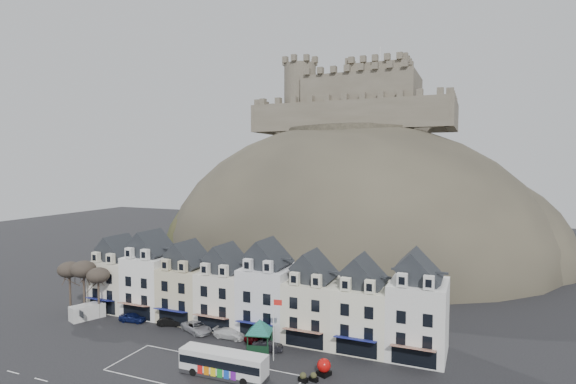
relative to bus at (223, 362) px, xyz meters
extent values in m
plane|color=black|center=(-4.55, -1.51, -1.59)|extent=(300.00, 300.00, 0.00)
cube|color=silver|center=(-2.55, -0.26, -1.59)|extent=(22.00, 7.50, 0.01)
cube|color=silver|center=(-28.35, 14.49, 2.41)|extent=(6.80, 8.00, 8.00)
cube|color=black|center=(-28.35, 14.49, 7.61)|extent=(6.80, 5.76, 2.80)
cube|color=silver|center=(-29.85, 10.89, 7.31)|extent=(1.20, 0.80, 1.60)
cube|color=silver|center=(-26.85, 10.89, 7.31)|extent=(1.20, 0.80, 1.60)
cube|color=black|center=(-28.35, 10.46, -0.29)|extent=(5.10, 0.06, 2.20)
cube|color=navy|center=(-28.35, 9.79, 1.01)|extent=(5.10, 1.29, 0.43)
cube|color=white|center=(-21.55, 14.49, 3.01)|extent=(6.80, 8.00, 9.20)
cube|color=black|center=(-21.55, 14.49, 8.81)|extent=(6.80, 5.76, 2.80)
cube|color=white|center=(-23.05, 10.89, 8.51)|extent=(1.20, 0.80, 1.60)
cube|color=white|center=(-20.05, 10.89, 8.51)|extent=(1.20, 0.80, 1.60)
cube|color=black|center=(-21.55, 10.46, -0.29)|extent=(5.10, 0.06, 2.20)
cube|color=maroon|center=(-21.55, 9.79, 1.01)|extent=(5.10, 1.29, 0.43)
cube|color=beige|center=(-14.75, 14.49, 2.41)|extent=(6.80, 8.00, 8.00)
cube|color=black|center=(-14.75, 14.49, 7.61)|extent=(6.80, 5.76, 2.80)
cube|color=beige|center=(-16.25, 10.89, 7.31)|extent=(1.20, 0.80, 1.60)
cube|color=beige|center=(-13.25, 10.89, 7.31)|extent=(1.20, 0.80, 1.60)
cube|color=black|center=(-14.75, 10.46, -0.29)|extent=(5.10, 0.06, 2.20)
cube|color=navy|center=(-14.75, 9.79, 1.01)|extent=(5.10, 1.29, 0.43)
cube|color=white|center=(-7.95, 14.49, 2.41)|extent=(6.80, 8.00, 8.00)
cube|color=black|center=(-7.95, 14.49, 7.61)|extent=(6.80, 5.76, 2.80)
cube|color=white|center=(-9.45, 10.89, 7.31)|extent=(1.20, 0.80, 1.60)
cube|color=white|center=(-6.45, 10.89, 7.31)|extent=(1.20, 0.80, 1.60)
cube|color=black|center=(-7.95, 10.46, -0.29)|extent=(5.10, 0.06, 2.20)
cube|color=maroon|center=(-7.95, 9.79, 1.01)|extent=(5.10, 1.29, 0.43)
cube|color=white|center=(-1.15, 14.49, 3.01)|extent=(6.80, 8.00, 9.20)
cube|color=black|center=(-1.15, 14.49, 8.81)|extent=(6.80, 5.76, 2.80)
cube|color=white|center=(-2.65, 10.89, 8.51)|extent=(1.20, 0.80, 1.60)
cube|color=white|center=(0.35, 10.89, 8.51)|extent=(1.20, 0.80, 1.60)
cube|color=black|center=(-1.15, 10.46, -0.29)|extent=(5.10, 0.06, 2.20)
cube|color=navy|center=(-1.15, 9.79, 1.01)|extent=(5.10, 1.29, 0.43)
cube|color=#EBE6CB|center=(5.65, 14.49, 2.41)|extent=(6.80, 8.00, 8.00)
cube|color=black|center=(5.65, 14.49, 7.61)|extent=(6.80, 5.76, 2.80)
cube|color=#EBE6CB|center=(4.15, 10.89, 7.31)|extent=(1.20, 0.80, 1.60)
cube|color=#EBE6CB|center=(7.15, 10.89, 7.31)|extent=(1.20, 0.80, 1.60)
cube|color=black|center=(5.65, 10.46, -0.29)|extent=(5.10, 0.06, 2.20)
cube|color=maroon|center=(5.65, 9.79, 1.01)|extent=(5.10, 1.29, 0.43)
cube|color=white|center=(12.45, 14.49, 2.41)|extent=(6.80, 8.00, 8.00)
cube|color=black|center=(12.45, 14.49, 7.61)|extent=(6.80, 5.76, 2.80)
cube|color=white|center=(10.95, 10.89, 7.31)|extent=(1.20, 0.80, 1.60)
cube|color=white|center=(13.95, 10.89, 7.31)|extent=(1.20, 0.80, 1.60)
cube|color=black|center=(12.45, 10.46, -0.29)|extent=(5.10, 0.06, 2.20)
cube|color=navy|center=(12.45, 9.79, 1.01)|extent=(5.10, 1.29, 0.43)
cube|color=white|center=(19.25, 14.49, 3.01)|extent=(6.80, 8.00, 9.20)
cube|color=black|center=(19.25, 14.49, 8.81)|extent=(6.80, 5.76, 2.80)
cube|color=white|center=(17.75, 10.89, 8.51)|extent=(1.20, 0.80, 1.60)
cube|color=white|center=(20.75, 10.89, 8.51)|extent=(1.20, 0.80, 1.60)
cube|color=black|center=(19.25, 10.46, -0.29)|extent=(5.10, 0.06, 2.20)
cube|color=maroon|center=(19.25, 9.79, 1.01)|extent=(5.10, 1.29, 0.43)
ellipsoid|color=#322F27|center=(-4.55, 68.49, -1.59)|extent=(96.00, 76.00, 68.00)
ellipsoid|color=#2A341A|center=(-26.55, 62.49, -1.59)|extent=(52.00, 44.00, 42.00)
ellipsoid|color=#322F27|center=(19.45, 72.49, -1.59)|extent=(56.00, 48.00, 46.00)
ellipsoid|color=#2A341A|center=(-8.55, 54.49, -1.59)|extent=(40.00, 28.00, 28.00)
ellipsoid|color=#322F27|center=(5.45, 56.49, -1.59)|extent=(36.00, 28.00, 24.00)
cylinder|color=#322F27|center=(-4.55, 68.49, 29.41)|extent=(30.00, 30.00, 3.00)
cube|color=brown|center=(-4.55, 64.49, 33.91)|extent=(48.00, 2.20, 7.00)
cube|color=brown|center=(-4.55, 84.49, 33.91)|extent=(48.00, 2.20, 7.00)
cube|color=brown|center=(-28.55, 74.49, 33.91)|extent=(2.20, 22.00, 7.00)
cube|color=brown|center=(19.45, 74.49, 33.91)|extent=(2.20, 22.00, 7.00)
cube|color=brown|center=(-2.55, 74.49, 39.41)|extent=(28.00, 18.00, 10.00)
cube|color=brown|center=(1.45, 76.49, 40.91)|extent=(14.00, 12.00, 13.00)
cylinder|color=brown|center=(-18.55, 70.49, 39.41)|extent=(8.40, 8.40, 18.00)
cylinder|color=silver|center=(1.45, 76.49, 49.91)|extent=(0.16, 0.16, 5.00)
cylinder|color=#392F24|center=(-33.55, 8.99, 1.28)|extent=(0.32, 0.32, 5.74)
ellipsoid|color=#383028|center=(-33.55, 8.99, 5.38)|extent=(3.61, 3.61, 2.54)
cylinder|color=#392F24|center=(-30.55, 8.99, 1.42)|extent=(0.32, 0.32, 6.02)
ellipsoid|color=#383028|center=(-30.55, 8.99, 5.72)|extent=(3.78, 3.78, 2.67)
cylinder|color=#392F24|center=(-27.55, 8.99, 1.14)|extent=(0.32, 0.32, 5.46)
ellipsoid|color=#383028|center=(-27.55, 8.99, 5.04)|extent=(3.43, 3.43, 2.42)
cube|color=#262628|center=(0.00, 0.00, -1.26)|extent=(10.24, 2.65, 0.46)
cube|color=silver|center=(0.00, 0.00, 0.09)|extent=(10.24, 2.60, 2.33)
cube|color=black|center=(0.00, 0.00, 0.22)|extent=(10.04, 2.67, 0.88)
cube|color=silver|center=(0.00, 0.00, 1.14)|extent=(10.03, 2.50, 0.23)
cube|color=orange|center=(5.04, 0.14, 0.98)|extent=(0.09, 1.11, 0.26)
cylinder|color=black|center=(3.08, -0.96, -1.17)|extent=(0.90, 0.32, 0.89)
cylinder|color=black|center=(3.02, 1.13, -1.17)|extent=(0.90, 0.32, 0.89)
cylinder|color=black|center=(-3.23, -1.14, -1.17)|extent=(0.90, 0.32, 0.89)
cylinder|color=black|center=(-3.29, 0.95, -1.17)|extent=(0.90, 0.32, 0.89)
cube|color=black|center=(-1.01, 8.92, -0.45)|extent=(0.17, 0.17, 2.27)
cube|color=black|center=(1.47, 9.53, -0.45)|extent=(0.17, 0.17, 2.27)
cube|color=black|center=(-0.39, 6.44, -0.45)|extent=(0.17, 0.17, 2.27)
cube|color=black|center=(2.09, 7.05, -0.45)|extent=(0.17, 0.17, 2.27)
cube|color=black|center=(0.54, 7.99, 0.68)|extent=(3.78, 3.78, 0.11)
cone|color=#125242|center=(0.54, 7.99, 1.54)|extent=(6.08, 6.08, 1.70)
cube|color=black|center=(10.24, 4.61, -1.34)|extent=(1.67, 1.67, 0.50)
sphere|color=red|center=(10.24, 4.61, -0.45)|extent=(1.55, 1.55, 1.55)
cylinder|color=silver|center=(3.45, 5.82, 2.29)|extent=(0.12, 0.12, 7.75)
cube|color=red|center=(3.98, 5.91, 5.58)|extent=(1.06, 0.19, 0.68)
cube|color=silver|center=(-28.90, 7.99, -0.48)|extent=(3.73, 5.28, 2.21)
cube|color=black|center=(-28.90, 7.99, -0.06)|extent=(1.89, 0.81, 0.95)
cube|color=black|center=(8.64, 2.29, -1.33)|extent=(1.15, 0.78, 0.52)
sphere|color=#2A341A|center=(8.64, 2.29, -0.91)|extent=(0.73, 0.73, 0.73)
cube|color=black|center=(9.65, 2.86, -1.34)|extent=(1.08, 0.73, 0.50)
sphere|color=#2A341A|center=(9.65, 2.86, -0.94)|extent=(0.69, 0.69, 0.69)
imported|color=#0E1647|center=(-21.55, 9.58, -0.90)|extent=(4.24, 2.20, 1.38)
imported|color=black|center=(-15.35, 10.49, -0.98)|extent=(3.91, 2.43, 1.22)
imported|color=#A9AAB1|center=(-10.33, 9.87, -0.86)|extent=(5.73, 4.35, 1.46)
imported|color=white|center=(-4.95, 9.79, -0.93)|extent=(4.54, 1.88, 1.31)
imported|color=#58050A|center=(-0.35, 9.16, -0.91)|extent=(4.28, 2.76, 1.35)
imported|color=black|center=(1.61, 7.99, -0.94)|extent=(4.16, 2.46, 1.29)
camera|label=1|loc=(25.59, -41.98, 22.13)|focal=28.00mm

